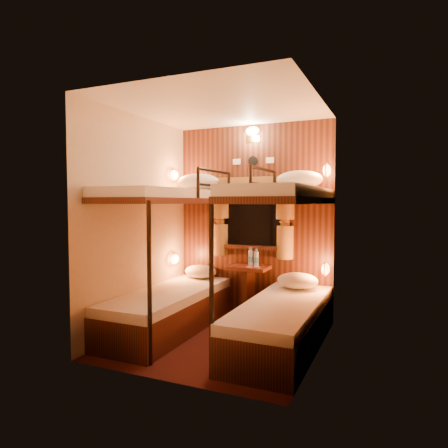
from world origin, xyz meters
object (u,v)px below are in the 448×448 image
at_px(table, 248,285).
at_px(bottle_left, 251,258).
at_px(bunk_right, 282,291).
at_px(bunk_left, 169,281).
at_px(bottle_right, 256,259).

bearing_deg(table, bottle_left, 5.25).
height_order(table, bottle_left, bottle_left).
distance_m(bunk_right, table, 1.02).
bearing_deg(bottle_left, bunk_left, -131.04).
bearing_deg(bunk_left, bottle_left, 48.96).
bearing_deg(table, bunk_left, -129.67).
distance_m(bunk_right, bottle_right, 0.97).
height_order(bunk_right, bottle_right, bunk_right).
distance_m(bottle_left, bottle_right, 0.07).
relative_size(bunk_left, bunk_right, 1.00).
distance_m(table, bottle_right, 0.35).
distance_m(bunk_right, bottle_left, 1.01).
xyz_separation_m(bunk_right, table, (-0.65, 0.78, -0.14)).
relative_size(bunk_left, table, 2.90).
height_order(table, bottle_right, bottle_right).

